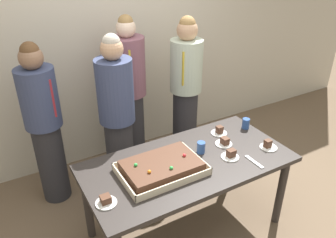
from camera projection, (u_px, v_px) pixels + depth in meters
ground_plane at (186, 227)px, 3.10m from camera, size 12.00×12.00×0.00m
interior_back_panel at (109, 28)px, 3.61m from camera, size 8.00×0.12×3.00m
party_table at (188, 170)px, 2.79m from camera, size 1.72×0.85×0.75m
sheet_cake at (162, 167)px, 2.59m from camera, size 0.65×0.44×0.12m
plated_slice_near_left at (268, 146)px, 2.90m from camera, size 0.15×0.15×0.08m
plated_slice_near_right at (224, 142)px, 2.95m from camera, size 0.15×0.15×0.07m
plated_slice_far_left at (231, 155)px, 2.78m from camera, size 0.15×0.15×0.07m
plated_slice_far_right at (219, 131)px, 3.12m from camera, size 0.15×0.15×0.08m
plated_slice_center_front at (106, 201)px, 2.30m from camera, size 0.15×0.15×0.06m
drink_cup_nearest at (246, 123)px, 3.20m from camera, size 0.07×0.07×0.10m
drink_cup_middle at (201, 147)px, 2.83m from camera, size 0.07×0.07×0.10m
cake_server_utensil at (254, 162)px, 2.73m from camera, size 0.03×0.20×0.01m
person_serving_front at (44, 125)px, 3.09m from camera, size 0.34×0.34×1.61m
person_green_shirt_behind at (130, 95)px, 3.55m from camera, size 0.35×0.35×1.72m
person_striped_tie_right at (186, 92)px, 3.65m from camera, size 0.34×0.34×1.69m
person_far_right_suit at (117, 119)px, 3.13m from camera, size 0.33×0.33×1.67m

